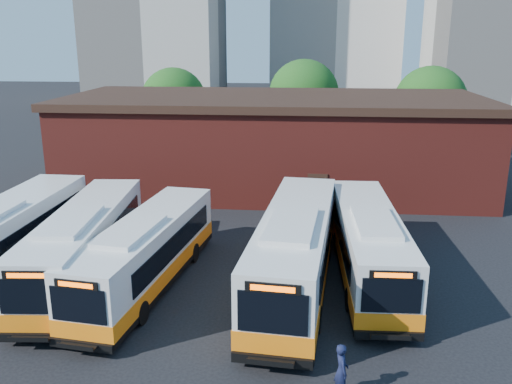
# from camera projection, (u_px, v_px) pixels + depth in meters

# --- Properties ---
(ground) EXTENTS (220.00, 220.00, 0.00)m
(ground) POSITION_uv_depth(u_px,v_px,m) (241.00, 327.00, 19.93)
(ground) COLOR black
(bus_farwest) EXTENTS (2.82, 12.37, 3.35)m
(bus_farwest) POSITION_uv_depth(u_px,v_px,m) (5.00, 243.00, 23.95)
(bus_farwest) COLOR silver
(bus_farwest) RESTS_ON ground
(bus_west) EXTENTS (3.25, 11.95, 3.22)m
(bus_west) POSITION_uv_depth(u_px,v_px,m) (85.00, 247.00, 23.65)
(bus_west) COLOR silver
(bus_west) RESTS_ON ground
(bus_midwest) EXTENTS (3.75, 11.48, 3.08)m
(bus_midwest) POSITION_uv_depth(u_px,v_px,m) (147.00, 256.00, 22.87)
(bus_midwest) COLOR silver
(bus_midwest) RESTS_ON ground
(bus_mideast) EXTENTS (2.71, 11.67, 3.16)m
(bus_mideast) POSITION_uv_depth(u_px,v_px,m) (368.00, 247.00, 23.67)
(bus_mideast) COLOR silver
(bus_mideast) RESTS_ON ground
(bus_east) EXTENTS (3.81, 12.97, 3.49)m
(bus_east) POSITION_uv_depth(u_px,v_px,m) (295.00, 254.00, 22.61)
(bus_east) COLOR silver
(bus_east) RESTS_ON ground
(transit_worker) EXTENTS (0.52, 0.69, 1.71)m
(transit_worker) POSITION_uv_depth(u_px,v_px,m) (341.00, 370.00, 15.90)
(transit_worker) COLOR #121734
(transit_worker) RESTS_ON ground
(depot_building) EXTENTS (28.60, 12.60, 6.40)m
(depot_building) POSITION_uv_depth(u_px,v_px,m) (274.00, 141.00, 38.18)
(depot_building) COLOR maroon
(depot_building) RESTS_ON ground
(tree_west) EXTENTS (6.00, 6.00, 7.65)m
(tree_west) POSITION_uv_depth(u_px,v_px,m) (174.00, 100.00, 50.15)
(tree_west) COLOR #382314
(tree_west) RESTS_ON ground
(tree_mid) EXTENTS (6.56, 6.56, 8.36)m
(tree_mid) POSITION_uv_depth(u_px,v_px,m) (304.00, 95.00, 50.92)
(tree_mid) COLOR #382314
(tree_mid) RESTS_ON ground
(tree_east) EXTENTS (6.24, 6.24, 7.96)m
(tree_east) POSITION_uv_depth(u_px,v_px,m) (430.00, 102.00, 47.16)
(tree_east) COLOR #382314
(tree_east) RESTS_ON ground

